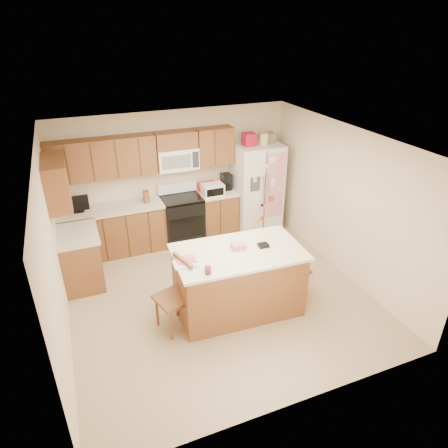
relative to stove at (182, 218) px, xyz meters
name	(u,v)px	position (x,y,z in m)	size (l,w,h in m)	color
ground	(218,294)	(0.00, -1.94, -0.47)	(4.50, 4.50, 0.00)	#8C6E4E
room_shell	(217,213)	(0.00, -1.94, 0.97)	(4.60, 4.60, 2.52)	beige
cabinetry	(130,209)	(-0.98, -0.15, 0.44)	(3.36, 1.56, 2.15)	brown
stove	(182,218)	(0.00, 0.00, 0.00)	(0.76, 0.65, 1.13)	black
refrigerator	(256,187)	(1.57, -0.06, 0.45)	(0.90, 0.79, 2.04)	white
island	(238,280)	(0.16, -2.37, 0.04)	(1.91, 1.17, 1.10)	brown
windsor_chair_left	(175,297)	(-0.82, -2.41, 0.04)	(0.56, 0.57, 1.08)	brown
windsor_chair_back	(224,260)	(0.22, -1.66, -0.03)	(0.52, 0.51, 0.93)	brown
windsor_chair_right	(292,270)	(1.08, -2.38, -0.01)	(0.49, 0.51, 0.98)	brown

